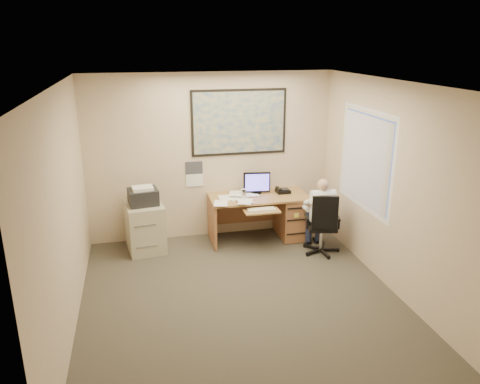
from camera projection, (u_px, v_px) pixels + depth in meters
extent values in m
cube|color=#3B362D|center=(242.00, 301.00, 5.93)|extent=(4.00, 4.50, 0.00)
cube|color=white|center=(242.00, 84.00, 5.10)|extent=(4.00, 4.50, 0.00)
cube|color=beige|center=(211.00, 157.00, 7.60)|extent=(4.00, 0.00, 2.70)
cube|color=beige|center=(311.00, 299.00, 3.43)|extent=(4.00, 0.00, 2.70)
cube|color=beige|center=(64.00, 214.00, 5.09)|extent=(0.00, 4.50, 2.70)
cube|color=beige|center=(395.00, 190.00, 5.94)|extent=(0.00, 4.50, 2.70)
cube|color=#A07644|center=(259.00, 197.00, 7.59)|extent=(1.60, 0.75, 0.03)
cube|color=#A66944|center=(292.00, 216.00, 7.83)|extent=(0.45, 0.70, 0.70)
cube|color=#A66944|center=(212.00, 222.00, 7.55)|extent=(0.04, 0.70, 0.70)
cube|color=#A66944|center=(254.00, 206.00, 8.00)|extent=(1.55, 0.03, 0.55)
cylinder|color=black|center=(256.00, 193.00, 7.73)|extent=(0.18, 0.18, 0.02)
cube|color=black|center=(257.00, 182.00, 7.65)|extent=(0.44, 0.10, 0.33)
cube|color=#6458F0|center=(257.00, 183.00, 7.63)|extent=(0.39, 0.06, 0.28)
cube|color=#A07644|center=(261.00, 211.00, 7.18)|extent=(0.55, 0.30, 0.02)
cube|color=beige|center=(261.00, 209.00, 7.18)|extent=(0.43, 0.14, 0.02)
cube|color=black|center=(283.00, 191.00, 7.74)|extent=(0.23, 0.21, 0.05)
cylinder|color=silver|center=(244.00, 196.00, 7.36)|extent=(0.07, 0.07, 0.16)
cylinder|color=white|center=(244.00, 193.00, 7.58)|extent=(0.09, 0.09, 0.11)
cube|color=white|center=(232.00, 197.00, 7.49)|extent=(0.60, 0.56, 0.03)
cube|color=#1E4C93|center=(239.00, 122.00, 7.51)|extent=(1.56, 0.03, 1.06)
cube|color=white|center=(194.00, 174.00, 7.61)|extent=(0.28, 0.01, 0.42)
cube|color=#B3AA90|center=(145.00, 227.00, 7.29)|extent=(0.63, 0.72, 0.76)
cube|color=black|center=(143.00, 197.00, 7.14)|extent=(0.48, 0.44, 0.24)
cube|color=white|center=(143.00, 188.00, 7.08)|extent=(0.33, 0.28, 0.05)
cylinder|color=silver|center=(321.00, 238.00, 7.26)|extent=(0.06, 0.06, 0.37)
cube|color=black|center=(322.00, 226.00, 7.20)|extent=(0.51, 0.51, 0.06)
cube|color=black|center=(331.00, 212.00, 6.93)|extent=(0.39, 0.14, 0.50)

